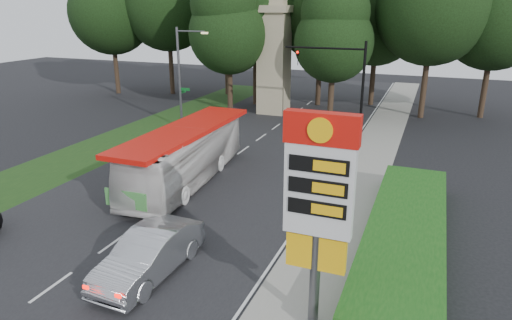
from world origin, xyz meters
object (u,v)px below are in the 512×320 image
at_px(streetlight_signs, 182,74).
at_px(monument, 274,57).
at_px(transit_bus, 186,155).
at_px(sedan_silver, 149,254).
at_px(gas_station_pylon, 319,195).
at_px(traffic_signal_mast, 345,76).

height_order(streetlight_signs, monument, monument).
bearing_deg(transit_bus, monument, 88.75).
bearing_deg(streetlight_signs, sedan_silver, -63.27).
xyz_separation_m(gas_station_pylon, traffic_signal_mast, (-3.52, 22.00, 0.22)).
bearing_deg(transit_bus, gas_station_pylon, -48.96).
distance_m(transit_bus, sedan_silver, 9.55).
bearing_deg(traffic_signal_mast, monument, 142.00).
distance_m(gas_station_pylon, sedan_silver, 7.35).
bearing_deg(streetlight_signs, transit_bus, -59.22).
height_order(gas_station_pylon, sedan_silver, gas_station_pylon).
distance_m(traffic_signal_mast, monument, 9.76).
relative_size(traffic_signal_mast, streetlight_signs, 0.90).
height_order(gas_station_pylon, transit_bus, gas_station_pylon).
xyz_separation_m(traffic_signal_mast, transit_bus, (-6.35, -12.59, -3.10)).
relative_size(gas_station_pylon, transit_bus, 0.61).
bearing_deg(monument, traffic_signal_mast, -38.00).
xyz_separation_m(gas_station_pylon, monument, (-11.20, 28.01, 0.66)).
relative_size(monument, transit_bus, 0.89).
xyz_separation_m(traffic_signal_mast, sedan_silver, (-2.86, -21.45, -3.82)).
relative_size(gas_station_pylon, monument, 0.68).
xyz_separation_m(gas_station_pylon, transit_bus, (-9.87, 9.41, -2.87)).
distance_m(gas_station_pylon, traffic_signal_mast, 22.29).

